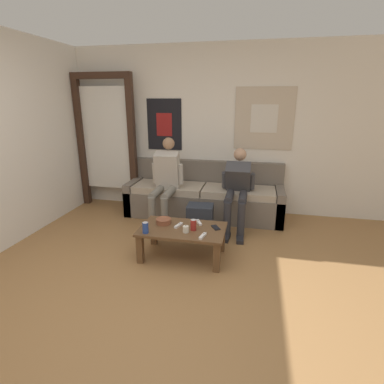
% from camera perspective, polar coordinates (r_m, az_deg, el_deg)
% --- Properties ---
extents(ground_plane, '(18.00, 18.00, 0.00)m').
position_cam_1_polar(ground_plane, '(2.84, -8.81, -21.27)').
color(ground_plane, '#9E7042').
extents(wall_back, '(10.00, 0.07, 2.55)m').
position_cam_1_polar(wall_back, '(4.82, 1.98, 11.60)').
color(wall_back, white).
rests_on(wall_back, ground_plane).
extents(door_frame, '(1.00, 0.10, 2.15)m').
position_cam_1_polar(door_frame, '(5.14, -16.07, 10.42)').
color(door_frame, '#382319').
rests_on(door_frame, ground_plane).
extents(couch, '(2.38, 0.71, 0.82)m').
position_cam_1_polar(couch, '(4.67, 2.32, -1.07)').
color(couch, '#70665B').
rests_on(couch, ground_plane).
extents(coffee_table, '(0.97, 0.57, 0.36)m').
position_cam_1_polar(coffee_table, '(3.44, -1.82, -7.86)').
color(coffee_table, brown).
rests_on(coffee_table, ground_plane).
extents(person_seated_adult, '(0.47, 0.85, 1.22)m').
position_cam_1_polar(person_seated_adult, '(4.33, -5.08, 2.48)').
color(person_seated_adult, gray).
rests_on(person_seated_adult, ground_plane).
extents(person_seated_teen, '(0.47, 0.98, 1.08)m').
position_cam_1_polar(person_seated_teen, '(4.21, 8.64, 1.11)').
color(person_seated_teen, '#2D2D33').
rests_on(person_seated_teen, ground_plane).
extents(backpack, '(0.36, 0.32, 0.42)m').
position_cam_1_polar(backpack, '(4.02, 1.52, -5.52)').
color(backpack, '#282D38').
rests_on(backpack, ground_plane).
extents(ceramic_bowl, '(0.18, 0.18, 0.06)m').
position_cam_1_polar(ceramic_bowl, '(3.53, -5.44, -5.46)').
color(ceramic_bowl, brown).
rests_on(ceramic_bowl, coffee_table).
extents(pillar_candle, '(0.07, 0.07, 0.09)m').
position_cam_1_polar(pillar_candle, '(3.30, -1.19, -7.09)').
color(pillar_candle, silver).
rests_on(pillar_candle, coffee_table).
extents(drink_can_blue, '(0.07, 0.07, 0.12)m').
position_cam_1_polar(drink_can_blue, '(3.31, -8.87, -6.73)').
color(drink_can_blue, '#28479E').
rests_on(drink_can_blue, coffee_table).
extents(drink_can_red, '(0.07, 0.07, 0.12)m').
position_cam_1_polar(drink_can_red, '(3.34, 0.26, -6.29)').
color(drink_can_red, maroon).
rests_on(drink_can_red, coffee_table).
extents(game_controller_near_left, '(0.07, 0.15, 0.03)m').
position_cam_1_polar(game_controller_near_left, '(3.46, -2.60, -6.36)').
color(game_controller_near_left, white).
rests_on(game_controller_near_left, coffee_table).
extents(game_controller_near_right, '(0.06, 0.15, 0.03)m').
position_cam_1_polar(game_controller_near_right, '(3.20, 2.06, -8.37)').
color(game_controller_near_right, white).
rests_on(game_controller_near_right, coffee_table).
extents(game_controller_far_center, '(0.09, 0.14, 0.03)m').
position_cam_1_polar(game_controller_far_center, '(3.53, 1.31, -5.80)').
color(game_controller_far_center, white).
rests_on(game_controller_far_center, coffee_table).
extents(cell_phone, '(0.13, 0.15, 0.01)m').
position_cam_1_polar(cell_phone, '(3.43, 4.54, -6.75)').
color(cell_phone, black).
rests_on(cell_phone, coffee_table).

